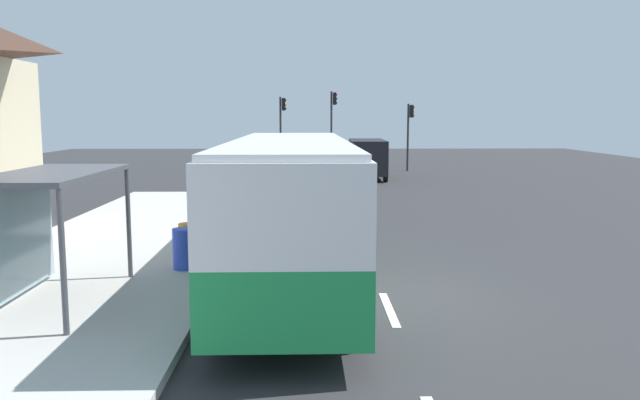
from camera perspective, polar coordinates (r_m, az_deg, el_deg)
name	(u,v)px	position (r m, az deg, el deg)	size (l,w,h in m)	color
ground_plane	(339,204)	(27.29, 1.71, -0.39)	(56.00, 92.00, 0.04)	#2D2D30
sidewalk_platform	(94,270)	(16.25, -19.38, -5.85)	(6.20, 30.00, 0.18)	beige
lane_stripe_seg_1	(389,309)	(12.66, 6.15, -9.61)	(0.16, 2.20, 0.01)	silver
lane_stripe_seg_2	(366,254)	(17.47, 4.11, -4.80)	(0.16, 2.20, 0.01)	silver
lane_stripe_seg_3	(353,223)	(22.37, 2.97, -2.08)	(0.16, 2.20, 0.01)	silver
lane_stripe_seg_4	(345,204)	(27.30, 2.24, -0.33)	(0.16, 2.20, 0.01)	silver
lane_stripe_seg_5	(339,190)	(32.25, 1.73, 0.88)	(0.16, 2.20, 0.01)	silver
lane_stripe_seg_6	(335,180)	(37.22, 1.36, 1.77)	(0.16, 2.20, 0.01)	silver
lane_stripe_seg_7	(332,173)	(42.19, 1.08, 2.44)	(0.16, 2.20, 0.01)	silver
bus	(290,202)	(14.03, -2.69, -0.21)	(2.61, 11.03, 3.21)	#1E8C47
white_van	(367,156)	(38.27, 4.23, 3.91)	(2.14, 5.25, 2.30)	black
sedan_near	(357,156)	(47.27, 3.34, 3.93)	(2.00, 4.47, 1.52)	#A51919
recycling_bin_blue	(184,249)	(15.26, -11.98, -4.26)	(0.52, 0.52, 0.95)	blue
recycling_bin_orange	(190,243)	(15.94, -11.51, -3.75)	(0.52, 0.52, 0.95)	orange
traffic_light_near_side	(410,126)	(43.81, 7.96, 6.51)	(0.49, 0.28, 4.51)	#2D2D2D
traffic_light_far_side	(282,122)	(44.11, -3.39, 6.96)	(0.49, 0.28, 4.99)	#2D2D2D
traffic_light_median	(333,118)	(44.90, 1.14, 7.29)	(0.49, 0.28, 5.39)	#2D2D2D
bus_shelter	(37,203)	(13.18, -23.82, -0.22)	(1.80, 4.00, 2.50)	#4C4C51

